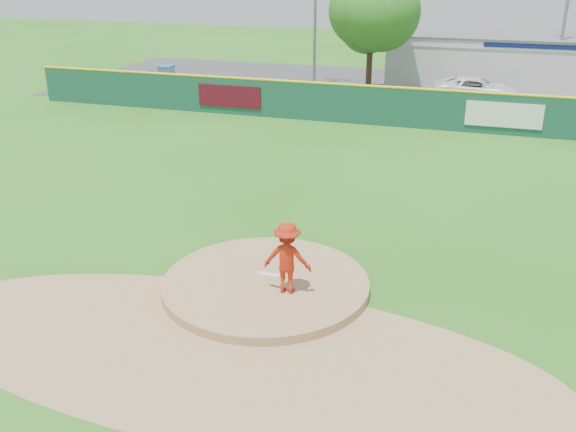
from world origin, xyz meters
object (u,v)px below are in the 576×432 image
(playground_slide, at_px, (166,76))
(van, at_px, (476,89))
(pitcher, at_px, (287,258))
(deciduous_tree, at_px, (371,19))
(light_pole_right, at_px, (568,1))
(pool_building_grp, at_px, (506,58))

(playground_slide, bearing_deg, van, 4.44)
(pitcher, relative_size, van, 0.38)
(deciduous_tree, height_order, light_pole_right, light_pole_right)
(van, distance_m, playground_slide, 19.72)
(playground_slide, xyz_separation_m, deciduous_tree, (13.27, 1.02, 3.87))
(pitcher, height_order, deciduous_tree, deciduous_tree)
(van, distance_m, deciduous_tree, 7.47)
(light_pole_right, bearing_deg, deciduous_tree, -160.02)
(pitcher, xyz_separation_m, pool_building_grp, (5.28, 32.38, 0.47))
(pool_building_grp, bearing_deg, deciduous_tree, -138.84)
(deciduous_tree, bearing_deg, van, 4.51)
(van, distance_m, pool_building_grp, 6.76)
(pool_building_grp, bearing_deg, light_pole_right, -44.95)
(pool_building_grp, distance_m, deciduous_tree, 11.01)
(pitcher, relative_size, light_pole_right, 0.19)
(deciduous_tree, xyz_separation_m, light_pole_right, (11.00, 4.00, 0.99))
(van, height_order, deciduous_tree, deciduous_tree)
(pitcher, distance_m, deciduous_tree, 25.75)
(pitcher, relative_size, playground_slide, 0.77)
(playground_slide, height_order, deciduous_tree, deciduous_tree)
(deciduous_tree, bearing_deg, light_pole_right, 19.98)
(pool_building_grp, bearing_deg, playground_slide, -159.35)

